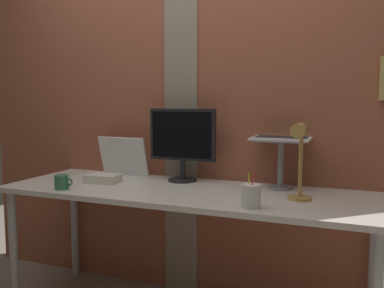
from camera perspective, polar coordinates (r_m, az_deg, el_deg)
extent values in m
cube|color=#9E563D|center=(2.74, 0.38, 4.95)|extent=(3.27, 0.12, 2.45)
cube|color=gray|center=(2.71, -1.53, 4.94)|extent=(0.23, 0.01, 2.45)
cube|color=tan|center=(2.48, 24.60, 8.11)|extent=(0.04, 0.03, 0.16)
cube|color=silver|center=(2.38, -0.91, -6.59)|extent=(2.12, 0.70, 0.03)
cylinder|color=#B2B2B7|center=(2.81, -23.11, -13.31)|extent=(0.05, 0.05, 0.74)
cylinder|color=#B2B2B7|center=(3.22, -15.71, -10.55)|extent=(0.05, 0.05, 0.74)
cylinder|color=#B2B2B7|center=(2.60, 23.43, -14.93)|extent=(0.05, 0.05, 0.74)
cylinder|color=black|center=(2.63, -1.29, -4.92)|extent=(0.18, 0.18, 0.01)
cylinder|color=black|center=(2.62, -1.29, -3.50)|extent=(0.04, 0.04, 0.12)
cube|color=black|center=(2.59, -1.30, 1.29)|extent=(0.43, 0.04, 0.32)
cube|color=black|center=(2.57, -1.48, 1.26)|extent=(0.39, 0.00, 0.28)
cylinder|color=gray|center=(2.46, 11.89, -5.82)|extent=(0.14, 0.14, 0.01)
cylinder|color=gray|center=(2.43, 11.96, -2.69)|extent=(0.03, 0.03, 0.26)
cube|color=gray|center=(2.42, 12.03, 0.47)|extent=(0.28, 0.22, 0.01)
cube|color=white|center=(2.42, 12.03, 0.73)|extent=(0.33, 0.24, 0.01)
cube|color=#2D2D30|center=(2.43, 12.12, 0.95)|extent=(0.29, 0.15, 0.00)
cube|color=white|center=(2.57, 12.71, 3.64)|extent=(0.33, 0.08, 0.22)
cube|color=black|center=(2.56, 12.68, 3.58)|extent=(0.30, 0.06, 0.19)
cube|color=white|center=(2.84, -9.34, -1.66)|extent=(0.34, 0.08, 0.26)
cylinder|color=tan|center=(2.22, 14.43, -7.14)|extent=(0.12, 0.12, 0.02)
cylinder|color=tan|center=(2.18, 14.57, -2.28)|extent=(0.02, 0.02, 0.36)
cylinder|color=tan|center=(2.08, 14.36, 1.82)|extent=(0.07, 0.11, 0.07)
cylinder|color=white|center=(2.00, 8.05, -7.03)|extent=(0.09, 0.09, 0.11)
cylinder|color=red|center=(1.98, 8.16, -6.09)|extent=(0.02, 0.02, 0.16)
cylinder|color=yellow|center=(2.00, 7.84, -6.11)|extent=(0.02, 0.02, 0.15)
cylinder|color=#33724C|center=(2.50, -17.32, -4.97)|extent=(0.08, 0.08, 0.08)
torus|color=#33724C|center=(2.47, -16.39, -4.99)|extent=(0.05, 0.01, 0.05)
cube|color=silver|center=(2.63, -12.05, -4.60)|extent=(0.21, 0.15, 0.05)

